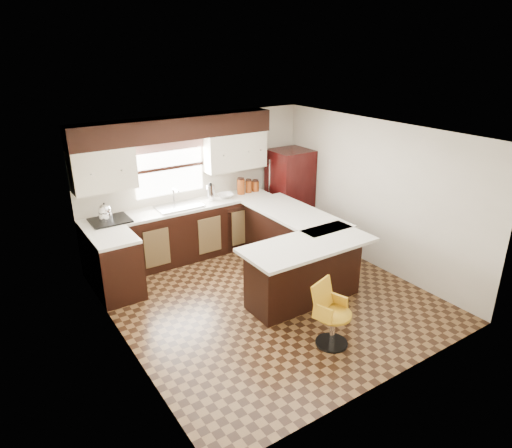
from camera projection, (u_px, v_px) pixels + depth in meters
floor at (268, 297)px, 6.72m from camera, size 4.40×4.40×0.00m
ceiling at (270, 134)px, 5.84m from camera, size 4.40×4.40×0.00m
wall_back at (197, 183)px, 7.98m from camera, size 4.40×0.00×4.40m
wall_front at (394, 288)px, 4.57m from camera, size 4.40×0.00×4.40m
wall_left at (118, 258)px, 5.20m from camera, size 0.00×4.40×4.40m
wall_right at (375, 195)px, 7.36m from camera, size 0.00×4.40×4.40m
base_cab_back at (183, 234)px, 7.80m from camera, size 3.30×0.60×0.90m
base_cab_left at (117, 268)px, 6.60m from camera, size 0.60×0.70×0.90m
counter_back at (181, 208)px, 7.62m from camera, size 3.30×0.60×0.04m
counter_left at (113, 238)px, 6.43m from camera, size 0.60×0.70×0.04m
soffit at (176, 128)px, 7.27m from camera, size 3.40×0.35×0.36m
upper_cab_left at (103, 170)px, 6.83m from camera, size 0.94×0.35×0.64m
upper_cab_right at (235, 151)px, 8.00m from camera, size 1.14×0.35×0.64m
window_pane at (169, 168)px, 7.58m from camera, size 1.20×0.02×0.90m
valance at (169, 145)px, 7.41m from camera, size 1.30×0.06×0.18m
sink at (179, 206)px, 7.57m from camera, size 0.75×0.45×0.03m
dishwasher at (242, 228)px, 8.10m from camera, size 0.58×0.03×0.78m
cooktop at (110, 220)px, 6.98m from camera, size 0.58×0.50×0.02m
peninsula_long at (291, 241)px, 7.50m from camera, size 0.60×1.95×0.90m
peninsula_return at (304, 272)px, 6.48m from camera, size 1.65×0.60×0.90m
counter_pen_long at (294, 214)px, 7.35m from camera, size 0.84×1.95×0.04m
counter_pen_return at (308, 245)px, 6.22m from camera, size 1.89×0.84×0.04m
refrigerator at (290, 193)px, 8.67m from camera, size 0.71×0.68×1.66m
bar_chair at (333, 316)px, 5.53m from camera, size 0.55×0.55×0.82m
kettle at (105, 212)px, 6.89m from camera, size 0.21×0.21×0.28m
percolator at (211, 193)px, 7.85m from camera, size 0.13×0.13×0.28m
mixing_bowl at (225, 196)px, 8.04m from camera, size 0.33×0.33×0.07m
canister_large at (241, 187)px, 8.19m from camera, size 0.14×0.14×0.27m
canister_med at (249, 187)px, 8.28m from camera, size 0.12×0.12×0.22m
canister_small at (255, 186)px, 8.36m from camera, size 0.13×0.13×0.19m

